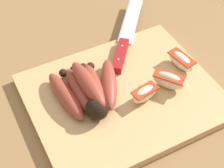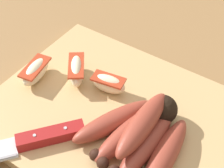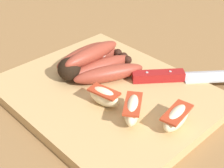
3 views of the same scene
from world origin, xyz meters
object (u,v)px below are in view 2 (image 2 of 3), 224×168
Objects in this scene: banana_bunch at (141,133)px; apple_wedge_middle at (77,70)px; apple_wedge_near at (36,71)px; chefs_knife at (18,145)px; apple_wedge_far at (108,84)px.

apple_wedge_middle is at bearing 161.93° from banana_bunch.
banana_bunch is at bearing -3.50° from apple_wedge_near.
apple_wedge_near is at bearing 121.77° from chefs_knife.
apple_wedge_far is at bearing 20.49° from apple_wedge_near.
banana_bunch is 2.20× the size of apple_wedge_near.
apple_wedge_near is at bearing -159.51° from apple_wedge_far.
banana_bunch is at bearing -30.93° from apple_wedge_far.
apple_wedge_middle reaches higher than apple_wedge_far.
apple_wedge_middle is (-0.16, 0.05, -0.00)m from banana_bunch.
apple_wedge_far is (0.06, 0.01, -0.00)m from apple_wedge_middle.
chefs_knife is at bearing -84.11° from apple_wedge_middle.
chefs_knife is at bearing -142.53° from banana_bunch.
apple_wedge_near is 1.03× the size of apple_wedge_middle.
apple_wedge_near is (-0.22, 0.01, -0.00)m from banana_bunch.
chefs_knife is 3.77× the size of apple_wedge_far.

